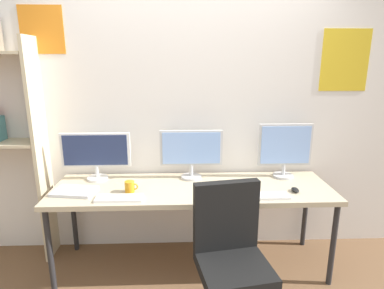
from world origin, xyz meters
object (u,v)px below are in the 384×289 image
Objects in this scene: keyboard_right at (266,196)px; computer_mouse at (295,190)px; desk at (192,192)px; laptop_closed at (74,191)px; coffee_mug at (130,187)px; monitor_center at (191,151)px; office_chair at (231,273)px; monitor_right at (285,148)px; monitor_left at (96,153)px; keyboard_left at (119,198)px.

keyboard_right is 0.27m from computer_mouse.
desk is 0.83m from computer_mouse.
coffee_mug reaches higher than laptop_closed.
keyboard_right is at bearing -7.58° from coffee_mug.
monitor_center is 0.92m from computer_mouse.
monitor_center is 1.61× the size of keyboard_right.
laptop_closed is at bearing 179.64° from coffee_mug.
monitor_right reaches higher than office_chair.
office_chair is at bearing -137.87° from computer_mouse.
keyboard_right is (0.56, -0.44, -0.24)m from monitor_center.
monitor_right is at bearing 0.00° from monitor_left.
office_chair is 1.49m from monitor_left.
office_chair is 2.82× the size of keyboard_left.
laptop_closed is 3.02× the size of coffee_mug.
keyboard_right is at bearing 0.00° from keyboard_left.
desk is at bearing 22.33° from keyboard_left.
office_chair is 2.05× the size of monitor_right.
desk is at bearing -14.41° from monitor_left.
office_chair reaches higher than keyboard_left.
computer_mouse is at bearing 7.26° from laptop_closed.
monitor_right is 4.56× the size of coffee_mug.
keyboard_left is 0.40m from laptop_closed.
monitor_left is at bearing 165.59° from desk.
laptop_closed is at bearing 174.52° from keyboard_right.
desk is at bearing 14.12° from laptop_closed.
keyboard_right is 3.53× the size of computer_mouse.
keyboard_left is (-1.39, -0.44, -0.26)m from monitor_right.
computer_mouse is (1.64, -0.35, -0.22)m from monitor_left.
coffee_mug is (-0.50, -0.30, -0.20)m from monitor_center.
monitor_center is 1.55× the size of keyboard_left.
coffee_mug is (0.06, 0.14, 0.04)m from keyboard_left.
monitor_left is at bearing 168.05° from computer_mouse.
computer_mouse reaches higher than desk.
laptop_closed is (-1.50, 0.14, 0.00)m from keyboard_right.
keyboard_left is at bearing -11.97° from laptop_closed.
coffee_mug is at bearing -169.85° from desk.
monitor_left reaches higher than office_chair.
monitor_left is 1.75× the size of keyboard_right.
keyboard_left is (-0.56, -0.44, -0.24)m from monitor_center.
laptop_closed is (-1.17, 0.58, 0.35)m from office_chair.
desk is 2.32× the size of office_chair.
monitor_right is at bearing 88.32° from computer_mouse.
keyboard_left is 1.12m from keyboard_right.
monitor_center reaches higher than laptop_closed.
monitor_right is (0.83, 0.21, 0.32)m from desk.
monitor_right is 5.03× the size of computer_mouse.
monitor_left is 1.69m from computer_mouse.
monitor_left is 6.19× the size of computer_mouse.
coffee_mug reaches higher than desk.
office_chair is at bearing -127.19° from keyboard_right.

